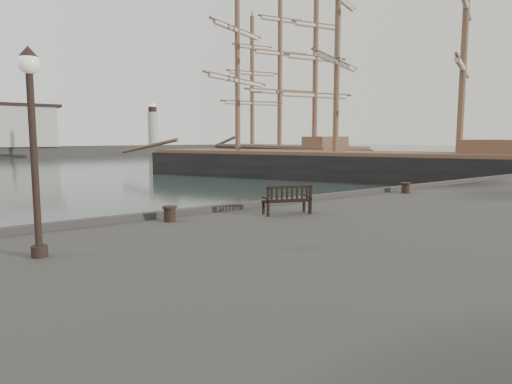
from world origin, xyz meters
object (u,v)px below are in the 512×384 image
Objects in this scene: bench at (287,205)px; lamp_post at (32,124)px; bollard_right at (406,188)px; bollard_left at (170,214)px; tall_ship_far at (279,160)px; tall_ship_main at (335,171)px.

bench is 0.39× the size of lamp_post.
bollard_right is (7.30, 0.96, -0.05)m from bench.
tall_ship_far is (33.95, 35.58, -0.93)m from bollard_left.
tall_ship_far is (7.74, 17.23, 0.12)m from tall_ship_main.
tall_ship_main reaches higher than lamp_post.
tall_ship_far is at bearing 41.74° from tall_ship_main.
bench is 3.66× the size of bollard_left.
bollard_left is 0.01× the size of tall_ship_far.
bollard_left is 0.11× the size of lamp_post.
bench is 7.40m from lamp_post.
bollard_right is at bearing -112.14° from tall_ship_far.
lamp_post is 53.20m from tall_ship_far.
lamp_post is at bearing -124.08° from tall_ship_far.
tall_ship_far reaches higher than lamp_post.
bollard_right is 0.11× the size of lamp_post.
bench is 47.75m from tall_ship_far.
bench is 0.05× the size of tall_ship_far.
tall_ship_main is 1.23× the size of tall_ship_far.
lamp_post is at bearing -152.93° from bollard_left.
bench is 30.01m from tall_ship_main.
bollard_left is at bearing -179.42° from bench.
tall_ship_main is (26.20, 18.35, -1.04)m from bollard_left.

